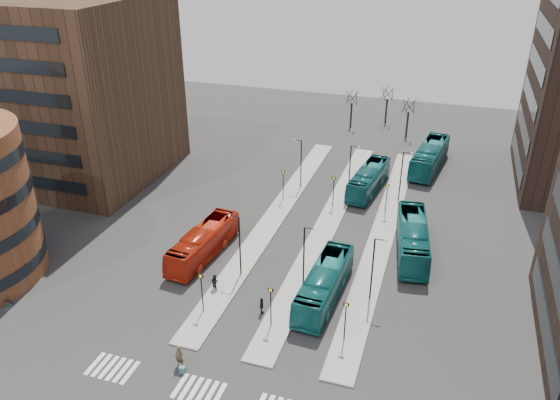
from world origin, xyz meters
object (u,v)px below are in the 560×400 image
(suitcase, at_px, (182,370))
(teal_bus_b, at_px, (369,179))
(commuter_b, at_px, (262,306))
(commuter_c, at_px, (300,303))
(teal_bus_c, at_px, (412,238))
(teal_bus_d, at_px, (430,157))
(teal_bus_a, at_px, (324,283))
(traveller, at_px, (180,357))
(bicycle_far, at_px, (4,301))
(commuter_a, at_px, (215,282))
(red_bus, at_px, (204,243))

(suitcase, relative_size, teal_bus_b, 0.05)
(suitcase, distance_m, commuter_b, 8.77)
(teal_bus_b, bearing_deg, commuter_c, -86.10)
(teal_bus_c, distance_m, teal_bus_d, 21.89)
(suitcase, height_order, commuter_b, commuter_b)
(teal_bus_a, relative_size, commuter_b, 6.96)
(traveller, relative_size, bicycle_far, 1.14)
(commuter_a, relative_size, commuter_c, 1.01)
(suitcase, height_order, traveller, traveller)
(traveller, distance_m, bicycle_far, 17.79)
(teal_bus_b, xyz_separation_m, traveller, (-7.99, -33.99, -0.57))
(teal_bus_c, bearing_deg, commuter_b, -136.41)
(suitcase, xyz_separation_m, teal_bus_c, (14.05, 21.78, 1.33))
(commuter_a, relative_size, bicycle_far, 1.00)
(teal_bus_a, distance_m, traveller, 13.91)
(teal_bus_a, bearing_deg, commuter_a, -165.81)
(suitcase, relative_size, red_bus, 0.05)
(teal_bus_b, bearing_deg, teal_bus_c, -55.91)
(suitcase, relative_size, commuter_c, 0.35)
(red_bus, relative_size, teal_bus_d, 0.87)
(teal_bus_a, bearing_deg, commuter_c, -117.50)
(suitcase, xyz_separation_m, teal_bus_d, (14.06, 43.66, 1.41))
(teal_bus_b, distance_m, teal_bus_d, 11.22)
(commuter_b, bearing_deg, traveller, 138.65)
(teal_bus_a, bearing_deg, teal_bus_c, 59.81)
(teal_bus_a, height_order, teal_bus_c, teal_bus_c)
(teal_bus_b, height_order, teal_bus_d, teal_bus_d)
(red_bus, height_order, bicycle_far, red_bus)
(teal_bus_b, distance_m, commuter_a, 26.30)
(suitcase, height_order, commuter_c, commuter_c)
(commuter_c, bearing_deg, red_bus, -118.55)
(teal_bus_a, relative_size, teal_bus_d, 0.89)
(teal_bus_b, bearing_deg, teal_bus_a, -82.82)
(teal_bus_d, distance_m, traveller, 45.51)
(commuter_c, bearing_deg, teal_bus_d, 163.91)
(commuter_a, bearing_deg, red_bus, -35.64)
(suitcase, relative_size, traveller, 0.31)
(commuter_b, xyz_separation_m, bicycle_far, (-21.33, -5.78, -0.35))
(traveller, xyz_separation_m, commuter_a, (-1.43, 9.44, -0.12))
(teal_bus_b, distance_m, bicycle_far, 41.16)
(traveller, relative_size, commuter_c, 1.15)
(traveller, height_order, commuter_a, traveller)
(red_bus, bearing_deg, traveller, -66.38)
(teal_bus_c, distance_m, commuter_a, 19.84)
(traveller, height_order, commuter_c, traveller)
(bicycle_far, bearing_deg, teal_bus_a, -82.61)
(red_bus, height_order, commuter_a, red_bus)
(commuter_c, bearing_deg, suitcase, -36.27)
(suitcase, relative_size, commuter_b, 0.36)
(teal_bus_c, distance_m, commuter_b, 17.44)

